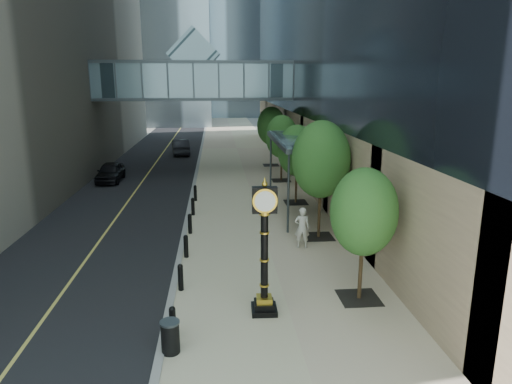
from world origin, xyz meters
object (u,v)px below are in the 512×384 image
Objects in this scene: trash_bin at (170,338)px; car_near at (110,172)px; street_clock at (264,258)px; pedestrian at (302,228)px; car_far at (181,147)px.

car_near is (-6.69, 23.33, 0.23)m from trash_bin.
trash_bin is (-2.86, -2.06, -1.48)m from street_clock.
pedestrian is (2.34, 5.82, -0.97)m from street_clock.
street_clock is at bearing 76.48° from pedestrian.
pedestrian reaches higher than trash_bin.
street_clock is 2.32× the size of pedestrian.
car_far is at bearing 70.60° from car_near.
pedestrian is at bearing 69.76° from street_clock.
car_near is 0.89× the size of car_far.
car_far reaches higher than car_near.
trash_bin is at bearing -74.52° from car_near.
car_near is at bearing 115.87° from street_clock.
car_near is at bearing 63.98° from car_far.
street_clock reaches higher than car_near.
trash_bin is at bearing 64.95° from pedestrian.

